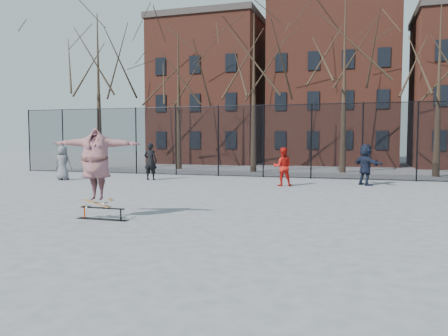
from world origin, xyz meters
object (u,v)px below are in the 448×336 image
(bystander_grey, at_px, (63,163))
(bystander_black, at_px, (150,161))
(skateboard, at_px, (97,205))
(bystander_navy, at_px, (366,165))
(bystander_red, at_px, (283,167))
(skater, at_px, (96,167))
(skate_rail, at_px, (102,215))

(bystander_grey, xyz_separation_m, bystander_black, (4.31, 1.38, 0.08))
(skateboard, distance_m, bystander_navy, 13.01)
(bystander_grey, relative_size, bystander_black, 0.92)
(bystander_grey, bearing_deg, bystander_black, -171.31)
(bystander_black, height_order, bystander_navy, bystander_black)
(bystander_grey, relative_size, bystander_red, 1.01)
(bystander_black, bearing_deg, skater, 107.02)
(skateboard, xyz_separation_m, bystander_red, (3.44, 9.50, 0.49))
(bystander_red, distance_m, bystander_navy, 3.87)
(bystander_black, height_order, bystander_red, bystander_black)
(skateboard, distance_m, bystander_black, 10.95)
(skater, xyz_separation_m, bystander_red, (3.44, 9.50, -0.53))
(bystander_red, bearing_deg, skate_rail, 56.18)
(skateboard, relative_size, bystander_navy, 0.45)
(bystander_red, bearing_deg, bystander_black, -21.57)
(skateboard, bearing_deg, skate_rail, -0.00)
(skateboard, distance_m, skater, 1.02)
(skateboard, xyz_separation_m, bystander_navy, (7.04, 10.92, 0.57))
(skate_rail, relative_size, skateboard, 1.76)
(skate_rail, height_order, skater, skater)
(bystander_grey, bearing_deg, skateboard, 122.31)
(bystander_black, bearing_deg, skateboard, 107.02)
(bystander_red, xyz_separation_m, bystander_navy, (3.59, 1.43, 0.08))
(bystander_black, bearing_deg, skate_rail, 107.84)
(skate_rail, bearing_deg, bystander_black, 109.95)
(skateboard, height_order, bystander_black, bystander_black)
(skateboard, height_order, skater, skater)
(bystander_navy, bearing_deg, bystander_red, 73.11)
(bystander_navy, bearing_deg, skater, 108.65)
(bystander_grey, distance_m, bystander_navy, 15.06)
(skate_rail, height_order, bystander_navy, bystander_navy)
(bystander_grey, relative_size, bystander_navy, 0.93)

